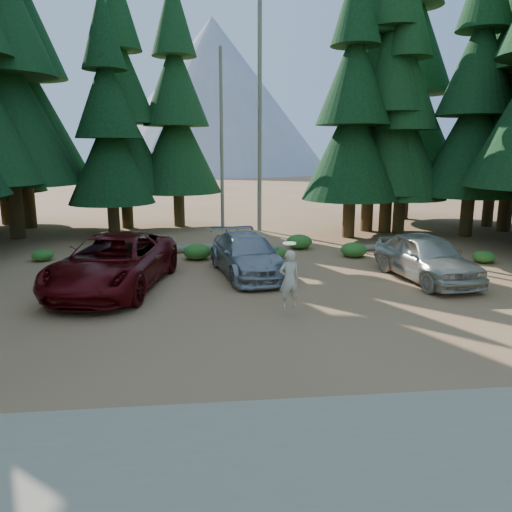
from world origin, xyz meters
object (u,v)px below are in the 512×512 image
Objects in this scene: silver_minivan_center at (248,255)px; log_left at (175,250)px; log_mid at (206,250)px; frisbee_player at (289,279)px; silver_minivan_right at (426,257)px; red_pickup at (113,262)px; log_right at (405,246)px.

log_left is at bearing 114.24° from silver_minivan_center.
log_left is 1.36m from log_mid.
frisbee_player is 9.11m from log_mid.
frisbee_player is 0.40× the size of log_left.
log_left is at bearing -136.13° from log_mid.
frisbee_player is (-5.42, -3.27, 0.23)m from silver_minivan_right.
silver_minivan_center is 4.75m from frisbee_player.
red_pickup is 6.35m from log_mid.
silver_minivan_right reaches higher than log_left.
frisbee_player is at bearing -132.98° from log_right.
silver_minivan_right is 6.33m from frisbee_player.
log_left is at bearing -80.25° from frisbee_player.
frisbee_player is at bearing -33.87° from log_mid.
log_left reaches higher than log_mid.
frisbee_player reaches higher than log_mid.
silver_minivan_center is at bearing -28.22° from log_mid.
log_mid is (3.05, 5.51, -0.77)m from red_pickup.
silver_minivan_right is 2.64× the size of frisbee_player.
silver_minivan_center is 6.31m from silver_minivan_right.
frisbee_player is at bearing -21.35° from red_pickup.
frisbee_player is (0.73, -4.68, 0.32)m from silver_minivan_center.
log_right reaches higher than log_mid.
log_mid is at bearing 174.24° from log_right.
frisbee_player reaches higher than log_right.
log_left is 10.41m from log_right.
silver_minivan_center is 2.77× the size of frisbee_player.
silver_minivan_right is 1.05× the size of log_left.
red_pickup is 4.74m from silver_minivan_center.
log_left is at bearing 174.66° from log_right.
red_pickup is at bearing -76.93° from log_mid.
red_pickup is 1.39× the size of log_left.
log_right is at bearing 16.59° from silver_minivan_center.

